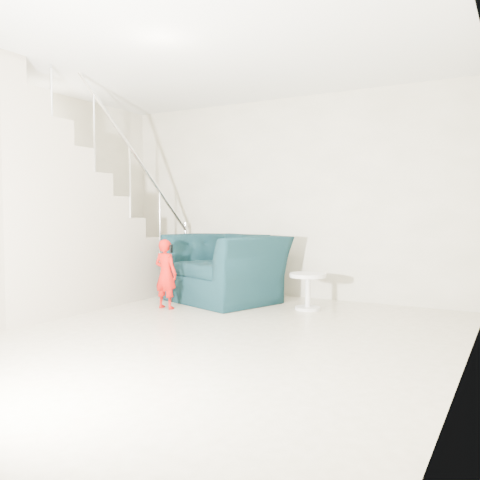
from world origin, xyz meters
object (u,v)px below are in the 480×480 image
object	(u,v)px
toddler	(166,274)
staircase	(56,230)
armchair	(227,268)
side_table	(308,285)

from	to	relation	value
toddler	staircase	distance (m)	1.41
toddler	staircase	size ratio (longest dim) A/B	0.23
armchair	toddler	distance (m)	0.87
armchair	side_table	xyz separation A→B (m)	(1.13, -0.02, -0.14)
armchair	side_table	distance (m)	1.14
armchair	toddler	xyz separation A→B (m)	(-0.38, -0.79, -0.01)
armchair	side_table	bearing A→B (deg)	18.02
side_table	staircase	xyz separation A→B (m)	(-2.65, -1.41, 0.66)
side_table	staircase	bearing A→B (deg)	-152.00
armchair	side_table	world-z (taller)	armchair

